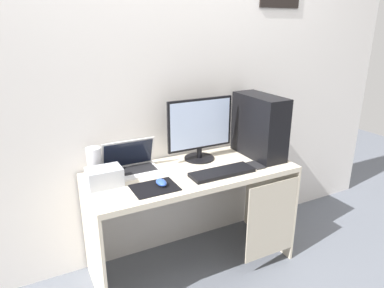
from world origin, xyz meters
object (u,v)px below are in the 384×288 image
pc_tower (259,126)px  projector (105,177)px  cell_phone (256,165)px  monitor (200,129)px  laptop (131,165)px  speaker (94,162)px  keyboard (222,172)px  mouse_left (161,182)px

pc_tower → projector: bearing=179.6°
projector → cell_phone: bearing=-9.8°
monitor → laptop: size_ratio=1.40×
speaker → keyboard: speaker is taller
projector → cell_phone: size_ratio=1.54×
pc_tower → laptop: pc_tower is taller
projector → keyboard: (0.70, -0.18, -0.04)m
mouse_left → cell_phone: bearing=-0.9°
laptop → speaker: 0.23m
cell_phone → laptop: bearing=159.0°
speaker → projector: speaker is taller
laptop → mouse_left: laptop is taller
pc_tower → monitor: 0.43m
pc_tower → cell_phone: size_ratio=3.37×
monitor → cell_phone: bearing=-45.5°
monitor → cell_phone: (0.27, -0.28, -0.21)m
laptop → speaker: bearing=171.6°
pc_tower → keyboard: 0.49m
cell_phone → projector: bearing=170.2°
laptop → speaker: laptop is taller
pc_tower → mouse_left: 0.85m
pc_tower → mouse_left: size_ratio=4.56×
speaker → projector: 0.17m
monitor → keyboard: size_ratio=1.14×
pc_tower → speaker: bearing=171.5°
speaker → projector: size_ratio=0.93×
mouse_left → cell_phone: mouse_left is taller
projector → mouse_left: 0.33m
speaker → mouse_left: size_ratio=1.95×
monitor → speaker: bearing=176.1°
mouse_left → speaker: bearing=134.5°
monitor → keyboard: 0.36m
keyboard → cell_phone: 0.27m
keyboard → speaker: bearing=154.8°
monitor → keyboard: bearing=-89.4°
speaker → cell_phone: (0.99, -0.33, -0.09)m
mouse_left → keyboard: bearing=-2.8°
pc_tower → laptop: size_ratio=1.27×
laptop → monitor: bearing=-1.8°
pc_tower → monitor: size_ratio=0.91×
projector → pc_tower: bearing=-0.4°
pc_tower → cell_phone: pc_tower is taller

